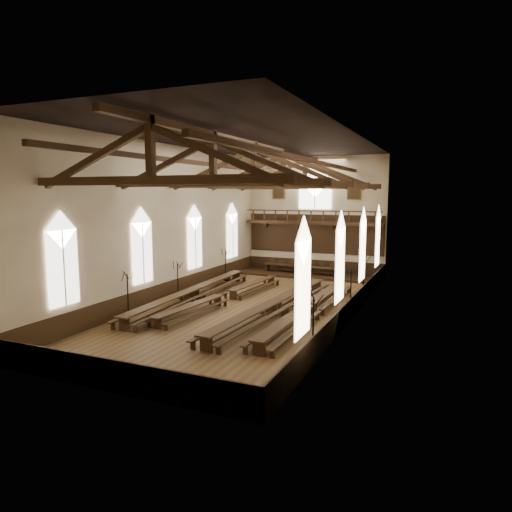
{
  "coord_description": "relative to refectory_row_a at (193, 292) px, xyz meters",
  "views": [
    {
      "loc": [
        10.86,
        -24.87,
        6.9
      ],
      "look_at": [
        -0.53,
        1.5,
        2.94
      ],
      "focal_mm": 32.0,
      "sensor_mm": 36.0,
      "label": 1
    }
  ],
  "objects": [
    {
      "name": "candelabrum_left_far",
      "position": [
        -1.19,
        6.99,
        0.19
      ],
      "size": [
        0.74,
        0.78,
        2.57
      ],
      "color": "black",
      "rests_on": "ground"
    },
    {
      "name": "refectory_row_c",
      "position": [
        6.09,
        -1.01,
        -0.0
      ],
      "size": [
        2.13,
        15.02,
        0.81
      ],
      "color": "#3D2913",
      "rests_on": "ground"
    },
    {
      "name": "portraits",
      "position": [
        4.36,
        12.89,
        6.51
      ],
      "size": [
        7.75,
        0.09,
        1.45
      ],
      "color": "brown",
      "rests_on": "room_walls"
    },
    {
      "name": "refectory_row_b",
      "position": [
        2.22,
        0.38,
        -0.11
      ],
      "size": [
        1.87,
        13.66,
        0.66
      ],
      "color": "#3D2913",
      "rests_on": "ground"
    },
    {
      "name": "candelabrum_left_near",
      "position": [
        -1.19,
        -4.91,
        0.21
      ],
      "size": [
        0.79,
        0.75,
        2.62
      ],
      "color": "black",
      "rests_on": "ground"
    },
    {
      "name": "dais",
      "position": [
        3.92,
        11.39,
        -0.49
      ],
      "size": [
        11.4,
        2.84,
        0.19
      ],
      "primitive_type": "cube",
      "color": "black",
      "rests_on": "ground"
    },
    {
      "name": "high_table",
      "position": [
        3.92,
        11.39,
        0.17
      ],
      "size": [
        7.26,
        1.31,
        0.68
      ],
      "color": "#3D2913",
      "rests_on": "dais"
    },
    {
      "name": "refectory_row_a",
      "position": [
        0.0,
        0.0,
        0.0
      ],
      "size": [
        1.96,
        14.99,
        0.81
      ],
      "color": "#3D2913",
      "rests_on": "ground"
    },
    {
      "name": "candelabrum_right_far",
      "position": [
        9.91,
        5.67,
        0.25
      ],
      "size": [
        0.83,
        0.79,
        2.76
      ],
      "color": "black",
      "rests_on": "ground"
    },
    {
      "name": "ground",
      "position": [
        4.36,
        -0.01,
        -0.59
      ],
      "size": [
        26.0,
        26.0,
        0.0
      ],
      "primitive_type": "plane",
      "color": "brown",
      "rests_on": "ground"
    },
    {
      "name": "candelabrum_left_mid",
      "position": [
        -1.19,
        0.13,
        0.16
      ],
      "size": [
        0.7,
        0.75,
        2.47
      ],
      "color": "black",
      "rests_on": "ground"
    },
    {
      "name": "minstrels_gallery",
      "position": [
        4.36,
        12.65,
        3.32
      ],
      "size": [
        11.8,
        1.24,
        3.7
      ],
      "color": "#3D2913",
      "rests_on": "room_walls"
    },
    {
      "name": "wainscot_band",
      "position": [
        4.36,
        -0.01,
        0.01
      ],
      "size": [
        12.0,
        26.0,
        1.2
      ],
      "color": "black",
      "rests_on": "ground"
    },
    {
      "name": "high_chairs",
      "position": [
        3.92,
        12.1,
        0.15
      ],
      "size": [
        6.78,
        0.48,
        1.0
      ],
      "color": "#3D2913",
      "rests_on": "dais"
    },
    {
      "name": "candelabrum_right_mid",
      "position": [
        9.91,
        1.54,
        0.22
      ],
      "size": [
        0.73,
        0.81,
        2.65
      ],
      "color": "black",
      "rests_on": "ground"
    },
    {
      "name": "roof_trusses",
      "position": [
        4.36,
        -0.01,
        7.63
      ],
      "size": [
        11.7,
        25.7,
        2.8
      ],
      "color": "#3D2913",
      "rests_on": "room_walls"
    },
    {
      "name": "side_windows",
      "position": [
        4.36,
        -0.01,
        3.15
      ],
      "size": [
        11.85,
        19.8,
        4.5
      ],
      "color": "white",
      "rests_on": "room_walls"
    },
    {
      "name": "refectory_row_d",
      "position": [
        8.08,
        -0.77,
        -0.04
      ],
      "size": [
        1.68,
        14.5,
        0.76
      ],
      "color": "#3D2913",
      "rests_on": "ground"
    },
    {
      "name": "candelabrum_right_near",
      "position": [
        9.91,
        -6.33,
        0.22
      ],
      "size": [
        0.76,
        0.8,
        2.65
      ],
      "color": "black",
      "rests_on": "ground"
    },
    {
      "name": "room_walls",
      "position": [
        4.36,
        -0.01,
        5.87
      ],
      "size": [
        26.0,
        26.0,
        26.0
      ],
      "color": "beige",
      "rests_on": "ground"
    },
    {
      "name": "end_window",
      "position": [
        4.36,
        12.89,
        6.63
      ],
      "size": [
        2.8,
        0.12,
        3.8
      ],
      "color": "white",
      "rests_on": "room_walls"
    }
  ]
}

